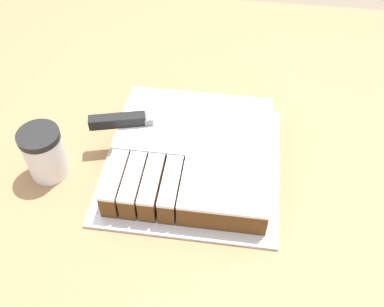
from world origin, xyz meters
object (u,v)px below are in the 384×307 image
cake_board (192,164)px  cake (194,153)px  knife (133,120)px  coffee_cup (44,153)px

cake_board → cake: cake is taller
knife → coffee_cup: 0.18m
knife → coffee_cup: bearing=-163.7°
knife → coffee_cup: size_ratio=2.78×
cake → knife: size_ratio=1.01×
cake_board → coffee_cup: (-0.27, -0.05, 0.05)m
cake → coffee_cup: size_ratio=2.81×
cake_board → knife: size_ratio=1.17×
knife → coffee_cup: (-0.15, -0.09, -0.02)m
knife → cake_board: bearing=-32.5°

